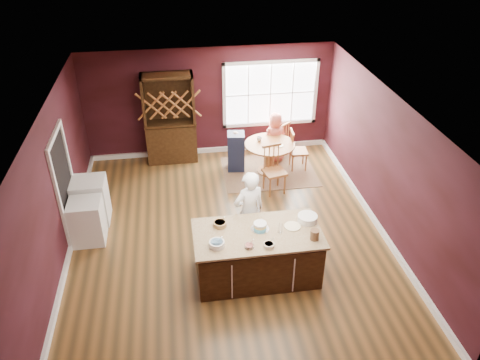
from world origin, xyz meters
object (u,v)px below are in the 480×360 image
at_px(layer_cake, 260,226).
at_px(chair_south, 275,170).
at_px(kitchen_island, 257,255).
at_px(baker, 249,212).
at_px(high_chair, 236,151).
at_px(chair_east, 299,150).
at_px(dryer, 91,201).
at_px(toddler, 236,137).
at_px(dining_table, 269,152).
at_px(washer, 87,221).
at_px(seated_woman, 275,137).
at_px(hutch, 170,119).
at_px(chair_north, 279,139).

relative_size(layer_cake, chair_south, 0.28).
relative_size(kitchen_island, layer_cake, 6.92).
relative_size(baker, high_chair, 1.68).
height_order(chair_east, dryer, chair_east).
xyz_separation_m(high_chair, toddler, (0.01, 0.10, 0.32)).
relative_size(kitchen_island, dining_table, 1.82).
height_order(washer, dryer, dryer).
distance_m(seated_woman, washer, 4.86).
height_order(baker, seated_woman, baker).
bearing_deg(toddler, chair_east, -11.03).
height_order(kitchen_island, hutch, hutch).
bearing_deg(kitchen_island, washer, 154.46).
height_order(dining_table, seated_woman, seated_woman).
height_order(baker, layer_cake, baker).
bearing_deg(chair_south, chair_east, 37.62).
bearing_deg(chair_east, layer_cake, 158.37).
relative_size(chair_east, seated_woman, 0.80).
xyz_separation_m(baker, toddler, (0.19, 3.04, -0.01)).
bearing_deg(seated_woman, washer, 13.48).
relative_size(chair_east, chair_south, 0.92).
height_order(kitchen_island, seated_woman, seated_woman).
bearing_deg(high_chair, chair_east, -0.16).
relative_size(chair_south, dryer, 1.17).
distance_m(baker, chair_south, 2.05).
distance_m(kitchen_island, washer, 3.31).
bearing_deg(chair_north, hutch, -41.71).
bearing_deg(washer, hutch, 60.49).
height_order(chair_east, hutch, hutch).
bearing_deg(high_chair, dryer, -145.86).
bearing_deg(chair_east, dining_table, 98.38).
xyz_separation_m(toddler, dryer, (-3.16, -1.71, -0.34)).
xyz_separation_m(dining_table, hutch, (-2.24, 0.94, 0.57)).
bearing_deg(chair_east, kitchen_island, 158.21).
distance_m(kitchen_island, chair_north, 4.40).
xyz_separation_m(chair_east, chair_north, (-0.31, 0.70, -0.03)).
relative_size(kitchen_island, toddler, 8.19).
xyz_separation_m(layer_cake, toddler, (0.11, 3.69, -0.17)).
bearing_deg(seated_woman, hutch, -27.26).
bearing_deg(baker, seated_woman, -127.53).
bearing_deg(baker, chair_north, -128.63).
height_order(chair_north, dryer, same).
bearing_deg(toddler, dining_table, -25.02).
xyz_separation_m(chair_north, washer, (-4.31, -2.77, -0.04)).
bearing_deg(seated_woman, toddler, -7.64).
height_order(toddler, dryer, same).
relative_size(chair_east, dryer, 1.07).
bearing_deg(toddler, washer, -143.32).
distance_m(hutch, dryer, 2.91).
bearing_deg(hutch, baker, -70.30).
bearing_deg(kitchen_island, toddler, 87.44).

